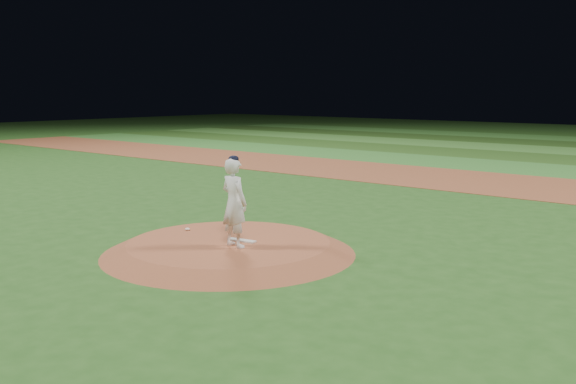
{
  "coord_description": "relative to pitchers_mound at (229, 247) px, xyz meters",
  "views": [
    {
      "loc": [
        9.73,
        -9.59,
        3.5
      ],
      "look_at": [
        0.0,
        2.0,
        1.1
      ],
      "focal_mm": 40.0,
      "sensor_mm": 36.0,
      "label": 1
    }
  ],
  "objects": [
    {
      "name": "rosin_bag",
      "position": [
        -1.55,
        0.17,
        0.16
      ],
      "size": [
        0.11,
        0.11,
        0.06
      ],
      "primitive_type": "ellipsoid",
      "color": "white",
      "rests_on": "pitchers_mound"
    },
    {
      "name": "ground",
      "position": [
        0.0,
        0.0,
        -0.12
      ],
      "size": [
        120.0,
        120.0,
        0.0
      ],
      "primitive_type": "plane",
      "color": "#224D19",
      "rests_on": "ground"
    },
    {
      "name": "pitching_rubber",
      "position": [
        0.19,
        0.21,
        0.14
      ],
      "size": [
        0.68,
        0.27,
        0.03
      ],
      "primitive_type": "cube",
      "rotation": [
        0.0,
        0.0,
        0.17
      ],
      "color": "beige",
      "rests_on": "pitchers_mound"
    },
    {
      "name": "pitcher_on_mound",
      "position": [
        0.42,
        -0.24,
        1.07
      ],
      "size": [
        0.72,
        0.51,
        1.93
      ],
      "color": "white",
      "rests_on": "pitchers_mound"
    },
    {
      "name": "outfield_stripe_1",
      "position": [
        0.0,
        24.5,
        -0.12
      ],
      "size": [
        70.0,
        5.0,
        0.02
      ],
      "primitive_type": "cube",
      "color": "#254D18",
      "rests_on": "ground"
    },
    {
      "name": "pitchers_mound",
      "position": [
        0.0,
        0.0,
        0.0
      ],
      "size": [
        5.5,
        5.5,
        0.25
      ],
      "primitive_type": "cone",
      "color": "brown",
      "rests_on": "ground"
    },
    {
      "name": "infield_dirt_band",
      "position": [
        0.0,
        14.0,
        -0.12
      ],
      "size": [
        70.0,
        6.0,
        0.02
      ],
      "primitive_type": "cube",
      "color": "brown",
      "rests_on": "ground"
    },
    {
      "name": "outfield_stripe_0",
      "position": [
        0.0,
        19.5,
        -0.12
      ],
      "size": [
        70.0,
        5.0,
        0.02
      ],
      "primitive_type": "cube",
      "color": "#307129",
      "rests_on": "ground"
    }
  ]
}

